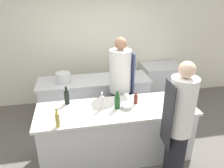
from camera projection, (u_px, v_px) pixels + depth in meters
name	position (u px, v px, depth m)	size (l,w,h in m)	color
ground_plane	(116.00, 154.00, 3.68)	(16.00, 16.00, 0.00)	#605B56
wall_back	(97.00, 43.00, 5.03)	(8.00, 0.06, 2.80)	silver
prep_counter	(116.00, 132.00, 3.50)	(2.43, 0.80, 0.88)	silver
pass_counter	(95.00, 99.00, 4.55)	(2.25, 0.69, 0.88)	silver
oven_range	(161.00, 83.00, 5.30)	(0.95, 0.72, 0.90)	silver
chef_at_prep_near	(178.00, 127.00, 2.83)	(0.36, 0.34, 1.80)	black
chef_at_stove	(120.00, 87.00, 3.97)	(0.41, 0.40, 1.82)	black
bottle_olive_oil	(67.00, 97.00, 3.41)	(0.08, 0.08, 0.29)	black
bottle_vinegar	(136.00, 99.00, 3.44)	(0.07, 0.07, 0.19)	#5B2319
bottle_wine	(117.00, 101.00, 3.29)	(0.08, 0.08, 0.28)	#19471E
bottle_cooking_oil	(57.00, 119.00, 2.84)	(0.06, 0.06, 0.28)	#B2A84C
bottle_sauce	(102.00, 102.00, 3.27)	(0.06, 0.06, 0.27)	silver
bowl_mixing_large	(127.00, 106.00, 3.32)	(0.18, 0.18, 0.06)	#B7BABC
bowl_prep_small	(175.00, 107.00, 3.30)	(0.25, 0.25, 0.06)	navy
cup	(126.00, 96.00, 3.60)	(0.08, 0.08, 0.08)	white
stockpot	(63.00, 78.00, 4.20)	(0.28, 0.28, 0.19)	silver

